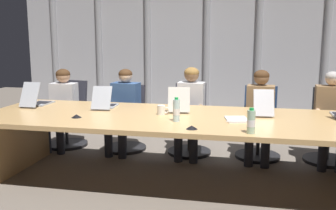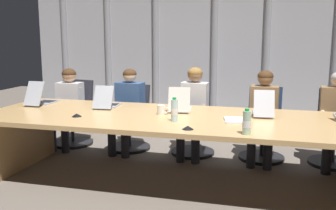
{
  "view_description": "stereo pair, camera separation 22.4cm",
  "coord_description": "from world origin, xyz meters",
  "views": [
    {
      "loc": [
        0.78,
        -4.08,
        1.62
      ],
      "look_at": [
        -0.1,
        0.12,
        0.85
      ],
      "focal_mm": 41.43,
      "sensor_mm": 36.0,
      "label": 1
    },
    {
      "loc": [
        1.0,
        -4.03,
        1.62
      ],
      "look_at": [
        -0.1,
        0.12,
        0.85
      ],
      "focal_mm": 41.43,
      "sensor_mm": 36.0,
      "label": 2
    }
  ],
  "objects": [
    {
      "name": "conference_mic_middle",
      "position": [
        -1.03,
        -0.28,
        0.76
      ],
      "size": [
        0.11,
        0.11,
        0.03
      ],
      "primitive_type": "cone",
      "color": "black",
      "rests_on": "conference_table"
    },
    {
      "name": "water_bottle_secondary",
      "position": [
        0.81,
        -0.6,
        0.85
      ],
      "size": [
        0.08,
        0.08,
        0.24
      ],
      "color": "#ADD1B2",
      "rests_on": "conference_table"
    },
    {
      "name": "office_chair_center",
      "position": [
        -0.0,
        1.13,
        0.36
      ],
      "size": [
        0.6,
        0.6,
        0.96
      ],
      "rotation": [
        0.0,
        0.0,
        -1.48
      ],
      "color": "#2D2D38",
      "rests_on": "ground_plane"
    },
    {
      "name": "laptop_left_end",
      "position": [
        -1.83,
        0.31,
        0.81
      ],
      "size": [
        0.23,
        0.49,
        0.31
      ],
      "rotation": [
        0.0,
        0.0,
        1.56
      ],
      "color": "#A8ADB7",
      "rests_on": "conference_table"
    },
    {
      "name": "water_bottle_primary",
      "position": [
        0.06,
        -0.25,
        0.86
      ],
      "size": [
        0.07,
        0.07,
        0.25
      ],
      "color": "silver",
      "rests_on": "conference_table"
    },
    {
      "name": "person_left_end",
      "position": [
        -1.85,
        0.97,
        0.66
      ],
      "size": [
        0.38,
        0.55,
        1.15
      ],
      "rotation": [
        0.0,
        0.0,
        -1.55
      ],
      "color": "silver",
      "rests_on": "ground_plane"
    },
    {
      "name": "coffee_mug_near",
      "position": [
        -0.16,
        0.06,
        0.8
      ],
      "size": [
        0.14,
        0.09,
        0.11
      ],
      "color": "white",
      "rests_on": "conference_table"
    },
    {
      "name": "person_left_mid",
      "position": [
        -0.91,
        0.97,
        0.66
      ],
      "size": [
        0.42,
        0.57,
        1.16
      ],
      "rotation": [
        0.0,
        0.0,
        -1.67
      ],
      "color": "#335184",
      "rests_on": "ground_plane"
    },
    {
      "name": "ground_plane",
      "position": [
        0.0,
        0.0,
        0.0
      ],
      "size": [
        13.57,
        13.57,
        0.0
      ],
      "primitive_type": "plane",
      "color": "#6B6056"
    },
    {
      "name": "office_chair_left_end",
      "position": [
        -1.83,
        1.13,
        0.36
      ],
      "size": [
        0.6,
        0.61,
        0.96
      ],
      "rotation": [
        0.0,
        0.0,
        -1.73
      ],
      "color": "#2D2D38",
      "rests_on": "ground_plane"
    },
    {
      "name": "laptop_center",
      "position": [
        -0.01,
        0.33,
        0.8
      ],
      "size": [
        0.3,
        0.44,
        0.29
      ],
      "rotation": [
        0.0,
        0.0,
        1.71
      ],
      "color": "beige",
      "rests_on": "conference_table"
    },
    {
      "name": "conference_mic_left_side",
      "position": [
        0.27,
        -0.54,
        0.76
      ],
      "size": [
        0.11,
        0.11,
        0.03
      ],
      "primitive_type": "cone",
      "color": "black",
      "rests_on": "conference_table"
    },
    {
      "name": "person_center",
      "position": [
        0.02,
        0.97,
        0.68
      ],
      "size": [
        0.37,
        0.55,
        1.2
      ],
      "rotation": [
        0.0,
        0.0,
        -1.59
      ],
      "color": "silver",
      "rests_on": "ground_plane"
    },
    {
      "name": "person_right_end",
      "position": [
        1.8,
        0.97,
        0.66
      ],
      "size": [
        0.41,
        0.56,
        1.18
      ],
      "rotation": [
        0.0,
        0.0,
        -1.63
      ],
      "color": "olive",
      "rests_on": "ground_plane"
    },
    {
      "name": "person_right_mid",
      "position": [
        0.93,
        0.97,
        0.67
      ],
      "size": [
        0.39,
        0.56,
        1.18
      ],
      "rotation": [
        0.0,
        0.0,
        -1.65
      ],
      "color": "olive",
      "rests_on": "ground_plane"
    },
    {
      "name": "office_chair_left_mid",
      "position": [
        -0.93,
        1.13,
        0.34
      ],
      "size": [
        0.6,
        0.6,
        0.92
      ],
      "rotation": [
        0.0,
        0.0,
        -1.67
      ],
      "color": "#2D2D38",
      "rests_on": "ground_plane"
    },
    {
      "name": "conference_table",
      "position": [
        0.0,
        0.0,
        0.61
      ],
      "size": [
        4.34,
        1.45,
        0.75
      ],
      "color": "tan",
      "rests_on": "ground_plane"
    },
    {
      "name": "curtain_backdrop",
      "position": [
        0.0,
        2.81,
        1.41
      ],
      "size": [
        6.79,
        0.17,
        2.83
      ],
      "color": "#B2B2B7",
      "rests_on": "ground_plane"
    },
    {
      "name": "office_chair_right_end",
      "position": [
        1.82,
        1.13,
        0.35
      ],
      "size": [
        0.6,
        0.6,
        0.94
      ],
      "rotation": [
        0.0,
        0.0,
        -1.7
      ],
      "color": "black",
      "rests_on": "ground_plane"
    },
    {
      "name": "spiral_notepad",
      "position": [
        0.67,
        -0.07,
        0.76
      ],
      "size": [
        0.28,
        0.35,
        0.03
      ],
      "rotation": [
        0.0,
        0.0,
        0.23
      ],
      "color": "silver",
      "rests_on": "conference_table"
    },
    {
      "name": "laptop_left_mid",
      "position": [
        -0.93,
        0.33,
        0.8
      ],
      "size": [
        0.26,
        0.46,
        0.28
      ],
      "rotation": [
        0.0,
        0.0,
        1.65
      ],
      "color": "#A8ADB7",
      "rests_on": "conference_table"
    },
    {
      "name": "office_chair_right_mid",
      "position": [
        0.93,
        1.13,
        0.35
      ],
      "size": [
        0.6,
        0.6,
        0.94
      ],
      "rotation": [
        0.0,
        0.0,
        -1.65
      ],
      "color": "navy",
      "rests_on": "ground_plane"
    },
    {
      "name": "laptop_right_mid",
      "position": [
        0.94,
        0.34,
        0.8
      ],
      "size": [
        0.25,
        0.48,
        0.29
      ],
      "rotation": [
        0.0,
        0.0,
        1.64
      ],
      "color": "#BCBCC1",
      "rests_on": "conference_table"
    }
  ]
}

